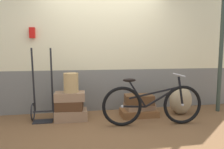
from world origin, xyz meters
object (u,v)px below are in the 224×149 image
suitcase_0 (71,115)px  suitcase_4 (139,106)px  suitcase_1 (70,105)px  suitcase_3 (139,113)px  wicker_basket (71,83)px  bicycle (152,104)px  suitcase_2 (70,96)px  burlap_sack (180,100)px  suitcase_5 (139,99)px  luggage_trolley (43,104)px

suitcase_0 → suitcase_4: 1.31m
suitcase_1 → suitcase_3: bearing=5.5°
wicker_basket → bicycle: bearing=-21.0°
suitcase_2 → suitcase_3: suitcase_2 is taller
suitcase_1 → suitcase_4: suitcase_1 is taller
burlap_sack → suitcase_0: bearing=179.0°
suitcase_0 → suitcase_3: bearing=0.1°
suitcase_0 → suitcase_1: (-0.03, 0.01, 0.18)m
suitcase_3 → suitcase_4: 0.13m
burlap_sack → bicycle: size_ratio=0.33×
suitcase_4 → burlap_sack: burlap_sack is taller
suitcase_3 → bicycle: (0.07, -0.50, 0.29)m
suitcase_2 → bicycle: bearing=-19.2°
suitcase_4 → wicker_basket: bearing=176.9°
suitcase_1 → wicker_basket: wicker_basket is taller
wicker_basket → suitcase_5: bearing=-0.6°
suitcase_1 → suitcase_4: (1.33, 0.01, -0.09)m
suitcase_1 → bicycle: bicycle is taller
burlap_sack → bicycle: 0.92m
bicycle → suitcase_4: bearing=95.3°
suitcase_5 → bicycle: bearing=-76.1°
suitcase_1 → suitcase_2: bearing=-14.3°
suitcase_0 → wicker_basket: wicker_basket is taller
suitcase_1 → wicker_basket: size_ratio=1.39×
suitcase_5 → wicker_basket: size_ratio=1.55×
suitcase_3 → suitcase_0: bearing=-179.6°
suitcase_3 → suitcase_5: suitcase_5 is taller
suitcase_0 → suitcase_2: suitcase_2 is taller
suitcase_2 → suitcase_5: suitcase_2 is taller
suitcase_3 → burlap_sack: (0.85, -0.02, 0.22)m
suitcase_0 → suitcase_1: bearing=153.3°
suitcase_1 → luggage_trolley: size_ratio=0.37×
luggage_trolley → suitcase_3: bearing=-2.8°
suitcase_2 → burlap_sack: 2.16m
suitcase_2 → suitcase_4: (1.32, 0.01, -0.25)m
suitcase_0 → burlap_sack: burlap_sack is taller
suitcase_0 → luggage_trolley: (-0.49, 0.07, 0.20)m
wicker_basket → bicycle: (1.34, -0.52, -0.33)m
suitcase_2 → wicker_basket: wicker_basket is taller
suitcase_3 → suitcase_5: bearing=139.2°
suitcase_5 → luggage_trolley: (-1.77, 0.09, -0.04)m
suitcase_4 → luggage_trolley: size_ratio=0.42×
luggage_trolley → bicycle: (1.84, -0.59, 0.06)m
suitcase_0 → suitcase_4: suitcase_4 is taller
suitcase_2 → burlap_sack: burlap_sack is taller
suitcase_1 → suitcase_5: (1.31, -0.03, 0.06)m
suitcase_1 → suitcase_4: 1.33m
wicker_basket → luggage_trolley: 0.64m
suitcase_2 → luggage_trolley: luggage_trolley is taller
suitcase_2 → suitcase_3: size_ratio=0.76×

